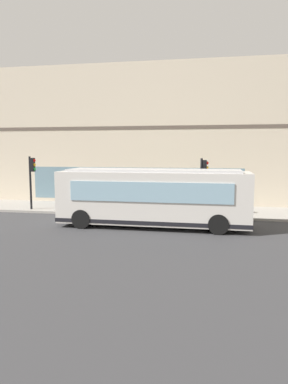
{
  "coord_description": "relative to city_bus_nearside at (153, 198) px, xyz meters",
  "views": [
    {
      "loc": [
        -18.37,
        -5.49,
        4.06
      ],
      "look_at": [
        2.71,
        -1.57,
        1.53
      ],
      "focal_mm": 33.13,
      "sensor_mm": 36.0,
      "label": 1
    }
  ],
  "objects": [
    {
      "name": "sidewalk_curb",
      "position": [
        4.85,
        2.55,
        -1.48
      ],
      "size": [
        4.47,
        40.0,
        0.15
      ],
      "primitive_type": "cube",
      "color": "#9E9991",
      "rests_on": "ground"
    },
    {
      "name": "pedestrian_near_building_entrance",
      "position": [
        3.89,
        -0.64,
        -0.43
      ],
      "size": [
        0.32,
        0.32,
        1.69
      ],
      "color": "#99994C",
      "rests_on": "sidewalk_curb"
    },
    {
      "name": "city_bus_nearside",
      "position": [
        0.0,
        0.0,
        0.0
      ],
      "size": [
        2.68,
        10.06,
        3.07
      ],
      "color": "silver",
      "rests_on": "ground"
    },
    {
      "name": "pedestrian_by_light_pole",
      "position": [
        5.14,
        4.78,
        -0.45
      ],
      "size": [
        0.32,
        0.32,
        1.67
      ],
      "color": "#8C3F8C",
      "rests_on": "sidewalk_curb"
    },
    {
      "name": "traffic_light_near_corner",
      "position": [
        2.99,
        -2.58,
        0.99
      ],
      "size": [
        0.32,
        0.49,
        3.43
      ],
      "color": "black",
      "rests_on": "sidewalk_curb"
    },
    {
      "name": "pedestrian_near_hydrant",
      "position": [
        3.17,
        6.73,
        -0.44
      ],
      "size": [
        0.32,
        0.32,
        1.68
      ],
      "color": "#3359A5",
      "rests_on": "sidewalk_curb"
    },
    {
      "name": "building_corner",
      "position": [
        11.79,
        2.55,
        3.61
      ],
      "size": [
        9.46,
        22.52,
        10.34
      ],
      "color": "beige",
      "rests_on": "ground"
    },
    {
      "name": "ground",
      "position": [
        0.01,
        2.55,
        -1.55
      ],
      "size": [
        120.0,
        120.0,
        0.0
      ],
      "primitive_type": "plane",
      "color": "#38383A"
    },
    {
      "name": "traffic_light_down_block",
      "position": [
        3.25,
        8.63,
        1.04
      ],
      "size": [
        0.32,
        0.49,
        3.51
      ],
      "color": "black",
      "rests_on": "sidewalk_curb"
    },
    {
      "name": "fire_hydrant",
      "position": [
        5.35,
        2.3,
        -1.04
      ],
      "size": [
        0.35,
        0.35,
        0.74
      ],
      "color": "red",
      "rests_on": "sidewalk_curb"
    }
  ]
}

